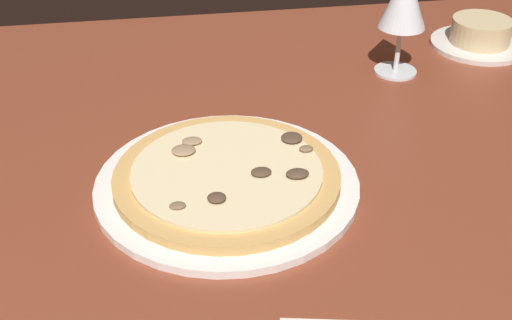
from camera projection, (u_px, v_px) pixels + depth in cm
name	position (u px, v px, depth cm)	size (l,w,h in cm)	color
dining_table	(284.00, 188.00, 80.87)	(150.00, 110.00, 4.00)	brown
pizza_main	(227.00, 179.00, 76.86)	(31.15, 31.15, 3.36)	white
ramekin_on_saucer	(480.00, 36.00, 110.73)	(16.09, 16.09, 4.88)	silver
wine_glass_near	(404.00, 1.00, 97.04)	(7.22, 7.22, 16.92)	silver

